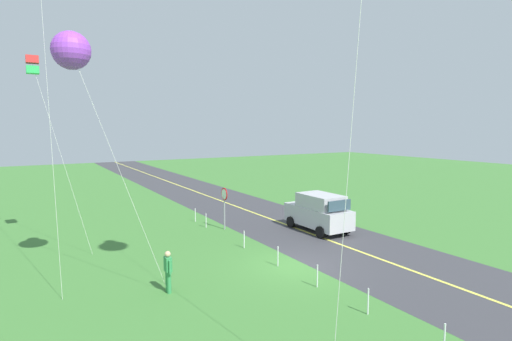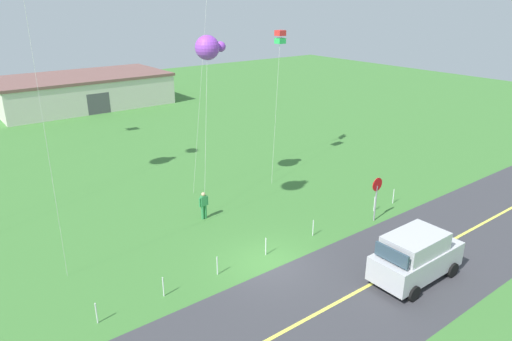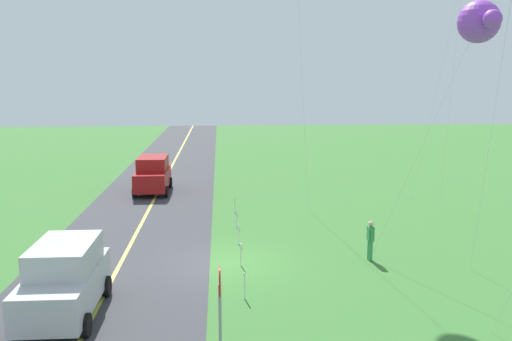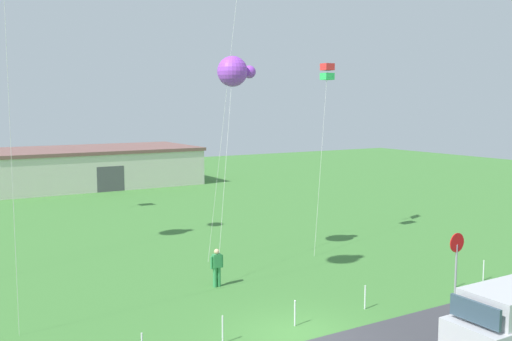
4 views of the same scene
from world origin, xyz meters
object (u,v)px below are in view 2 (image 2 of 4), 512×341
person_adult_near (204,205)px  kite_red_low (208,48)px  warehouse_distant (83,90)px  kite_green_far (280,37)px  car_suv_foreground (416,256)px  stop_sign (377,191)px

person_adult_near → kite_red_low: (2.34, 2.73, 8.15)m
warehouse_distant → kite_green_far: bearing=-81.4°
car_suv_foreground → warehouse_distant: bearing=90.1°
stop_sign → warehouse_distant: warehouse_distant is taller
stop_sign → kite_red_low: bearing=120.3°
kite_green_far → warehouse_distant: kite_green_far is taller
kite_green_far → warehouse_distant: bearing=98.6°
stop_sign → kite_green_far: 12.30m
car_suv_foreground → stop_sign: size_ratio=1.72×
stop_sign → kite_red_low: 12.37m
stop_sign → kite_green_far: (1.17, 9.75, 7.41)m
kite_red_low → car_suv_foreground: bearing=-81.8°
car_suv_foreground → kite_red_low: size_ratio=0.45×
kite_red_low → person_adult_near: bearing=-130.6°
person_adult_near → kite_red_low: bearing=-173.6°
person_adult_near → warehouse_distant: bearing=-140.1°
kite_green_far → warehouse_distant: 30.64m
stop_sign → person_adult_near: size_ratio=1.60×
kite_green_far → kite_red_low: bearing=-170.3°
kite_red_low → kite_green_far: bearing=9.7°
warehouse_distant → car_suv_foreground: bearing=-89.9°
kite_red_low → kite_green_far: size_ratio=1.00×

